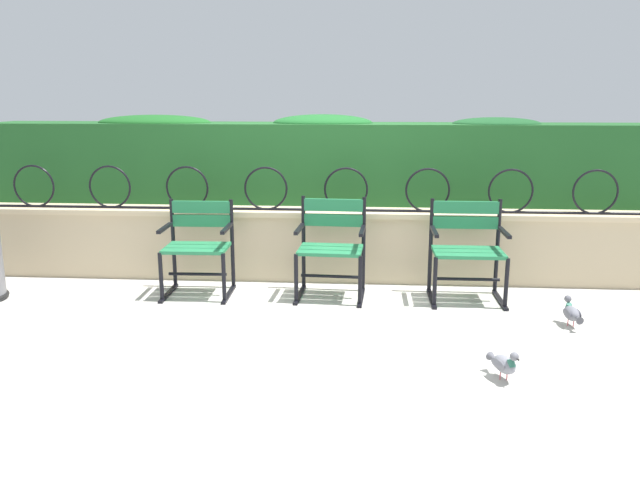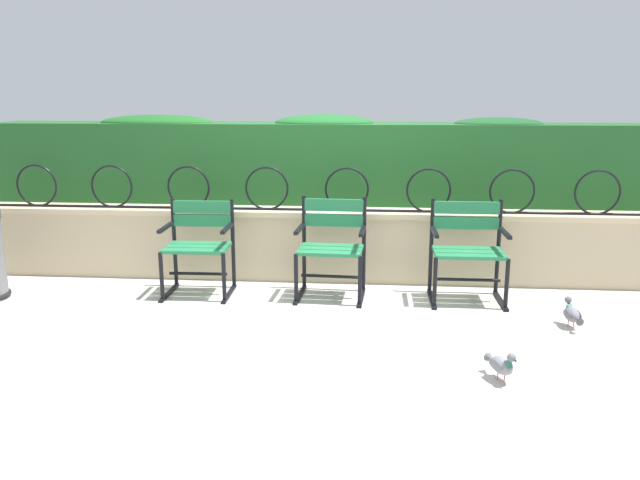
{
  "view_description": "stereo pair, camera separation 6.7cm",
  "coord_description": "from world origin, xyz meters",
  "px_view_note": "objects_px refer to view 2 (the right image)",
  "views": [
    {
      "loc": [
        0.38,
        -5.17,
        1.76
      ],
      "look_at": [
        0.0,
        0.08,
        0.55
      ],
      "focal_mm": 35.23,
      "sensor_mm": 36.0,
      "label": 1
    },
    {
      "loc": [
        0.45,
        -5.16,
        1.76
      ],
      "look_at": [
        0.0,
        0.08,
        0.55
      ],
      "focal_mm": 35.23,
      "sensor_mm": 36.0,
      "label": 2
    }
  ],
  "objects_px": {
    "park_chair_left": "(199,244)",
    "park_chair_right": "(467,248)",
    "pigeon_far_side": "(572,314)",
    "park_chair_centre": "(332,245)",
    "pigeon_near_chairs": "(501,364)"
  },
  "relations": [
    {
      "from": "park_chair_left",
      "to": "park_chair_right",
      "type": "bearing_deg",
      "value": 0.3
    },
    {
      "from": "park_chair_left",
      "to": "pigeon_far_side",
      "type": "relative_size",
      "value": 2.89
    },
    {
      "from": "pigeon_far_side",
      "to": "park_chair_centre",
      "type": "bearing_deg",
      "value": 160.98
    },
    {
      "from": "pigeon_near_chairs",
      "to": "pigeon_far_side",
      "type": "distance_m",
      "value": 1.24
    },
    {
      "from": "pigeon_far_side",
      "to": "park_chair_right",
      "type": "bearing_deg",
      "value": 137.87
    },
    {
      "from": "park_chair_right",
      "to": "pigeon_far_side",
      "type": "xyz_separation_m",
      "value": [
        0.72,
        -0.66,
        -0.36
      ]
    },
    {
      "from": "park_chair_left",
      "to": "pigeon_far_side",
      "type": "xyz_separation_m",
      "value": [
        3.11,
        -0.64,
        -0.35
      ]
    },
    {
      "from": "park_chair_centre",
      "to": "park_chair_left",
      "type": "bearing_deg",
      "value": -179.2
    },
    {
      "from": "park_chair_left",
      "to": "pigeon_far_side",
      "type": "height_order",
      "value": "park_chair_left"
    },
    {
      "from": "park_chair_centre",
      "to": "pigeon_far_side",
      "type": "xyz_separation_m",
      "value": [
        1.91,
        -0.66,
        -0.36
      ]
    },
    {
      "from": "park_chair_left",
      "to": "park_chair_right",
      "type": "height_order",
      "value": "park_chair_right"
    },
    {
      "from": "park_chair_centre",
      "to": "pigeon_far_side",
      "type": "distance_m",
      "value": 2.06
    },
    {
      "from": "park_chair_right",
      "to": "pigeon_near_chairs",
      "type": "xyz_separation_m",
      "value": [
        -0.0,
        -1.65,
        -0.36
      ]
    },
    {
      "from": "park_chair_left",
      "to": "pigeon_near_chairs",
      "type": "xyz_separation_m",
      "value": [
        2.39,
        -1.64,
        -0.35
      ]
    },
    {
      "from": "park_chair_right",
      "to": "pigeon_far_side",
      "type": "relative_size",
      "value": 2.99
    }
  ]
}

